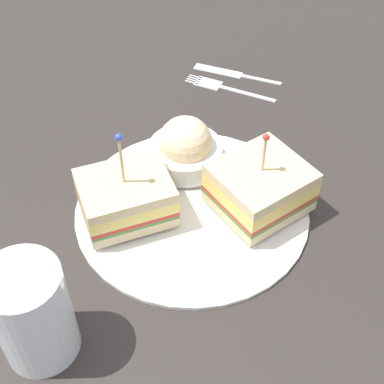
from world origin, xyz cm
name	(u,v)px	position (x,y,z in cm)	size (l,w,h in cm)	color
ground_plane	(192,216)	(0.00, 0.00, -1.00)	(118.55, 118.55, 2.00)	#2D2826
plate	(192,208)	(0.00, 0.00, 0.41)	(25.20, 25.20, 0.82)	white
sandwich_half_front	(260,187)	(-5.06, -4.99, 3.35)	(10.02, 10.56, 9.65)	beige
sandwich_half_back	(126,198)	(4.20, 5.47, 3.19)	(10.63, 11.46, 10.82)	beige
coleslaw_bowl	(185,148)	(5.13, -4.43, 3.07)	(8.44, 8.44, 6.07)	white
drink_glass	(33,317)	(-1.30, 20.64, 4.57)	(6.52, 6.52, 10.13)	beige
fork	(220,86)	(12.72, -19.37, 0.18)	(12.71, 5.13, 0.35)	silver
knife	(232,73)	(13.50, -22.91, 0.18)	(12.20, 5.78, 0.35)	silver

